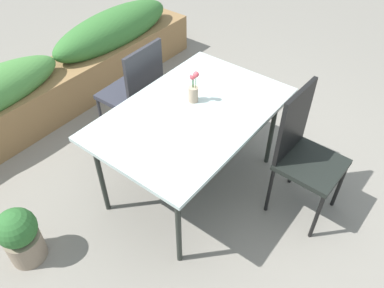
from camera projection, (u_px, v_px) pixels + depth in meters
The scene contains 7 objects.
ground_plane at pixel (202, 186), 3.15m from camera, with size 12.00×12.00×0.00m, color gray.
dining_table at pixel (192, 117), 2.69m from camera, with size 1.43×0.93×0.76m.
chair_far_side at pixel (136, 89), 3.23m from camera, with size 0.46×0.46×0.97m.
chair_near_right at pixel (304, 150), 2.64m from camera, with size 0.43×0.43×1.03m.
flower_vase at pixel (193, 90), 2.68m from camera, with size 0.07×0.08×0.25m.
planter_box at pixel (60, 75), 3.75m from camera, with size 3.46×0.50×0.75m.
potted_plant at pixel (20, 236), 2.51m from camera, with size 0.27×0.27×0.46m.
Camera 1 is at (-1.70, -1.21, 2.39)m, focal length 35.32 mm.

